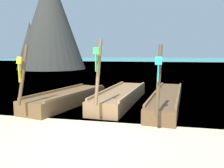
{
  "coord_description": "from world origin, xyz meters",
  "views": [
    {
      "loc": [
        2.04,
        -5.98,
        2.38
      ],
      "look_at": [
        0.0,
        3.46,
        1.07
      ],
      "focal_mm": 36.25,
      "sensor_mm": 36.0,
      "label": 1
    }
  ],
  "objects_px": {
    "longtail_boat_turquoise_ribbon": "(167,99)",
    "karst_rock": "(49,22)",
    "longtail_boat_green_ribbon": "(121,96)",
    "longtail_boat_yellow_ribbon": "(67,98)"
  },
  "relations": [
    {
      "from": "longtail_boat_green_ribbon",
      "to": "longtail_boat_turquoise_ribbon",
      "type": "xyz_separation_m",
      "value": [
        2.17,
        -0.01,
        -0.02
      ]
    },
    {
      "from": "longtail_boat_yellow_ribbon",
      "to": "karst_rock",
      "type": "height_order",
      "value": "karst_rock"
    },
    {
      "from": "longtail_boat_turquoise_ribbon",
      "to": "longtail_boat_yellow_ribbon",
      "type": "bearing_deg",
      "value": -168.37
    },
    {
      "from": "longtail_boat_turquoise_ribbon",
      "to": "karst_rock",
      "type": "height_order",
      "value": "karst_rock"
    },
    {
      "from": "longtail_boat_yellow_ribbon",
      "to": "longtail_boat_green_ribbon",
      "type": "xyz_separation_m",
      "value": [
        2.38,
        0.94,
        0.01
      ]
    },
    {
      "from": "longtail_boat_green_ribbon",
      "to": "karst_rock",
      "type": "distance_m",
      "value": 26.95
    },
    {
      "from": "longtail_boat_yellow_ribbon",
      "to": "longtail_boat_turquoise_ribbon",
      "type": "xyz_separation_m",
      "value": [
        4.54,
        0.93,
        -0.02
      ]
    },
    {
      "from": "longtail_boat_green_ribbon",
      "to": "karst_rock",
      "type": "relative_size",
      "value": 0.44
    },
    {
      "from": "longtail_boat_turquoise_ribbon",
      "to": "karst_rock",
      "type": "distance_m",
      "value": 28.21
    },
    {
      "from": "longtail_boat_turquoise_ribbon",
      "to": "karst_rock",
      "type": "xyz_separation_m",
      "value": [
        -16.97,
        21.5,
        6.75
      ]
    }
  ]
}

